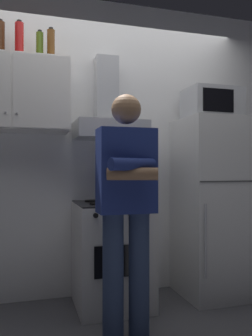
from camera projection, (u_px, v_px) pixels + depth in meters
name	position (u px, v px, depth m)	size (l,w,h in m)	color
ground_plane	(126.00, 317.00, 2.67)	(7.00, 7.00, 0.00)	#4C4C51
back_wall_tiled	(108.00, 147.00, 3.25)	(4.80, 0.10, 2.70)	white
upper_cabinet	(12.00, 94.00, 2.80)	(0.90, 0.37, 0.60)	white
stove_oven	(112.00, 254.00, 2.90)	(0.60, 0.62, 0.87)	white
range_hood	(109.00, 117.00, 3.03)	(0.60, 0.44, 0.75)	#B7BABF
refrigerator	(213.00, 207.00, 3.16)	(0.60, 0.62, 1.60)	silver
microwave	(212.00, 104.00, 3.19)	(0.48, 0.37, 0.28)	#B7BABF
person_standing	(126.00, 205.00, 2.30)	(0.38, 0.33, 1.64)	navy
cooking_pot	(131.00, 195.00, 2.82)	(0.30, 0.20, 0.12)	#B7BABF
bottle_beer_brown	(51.00, 44.00, 2.86)	(0.06, 0.06, 0.26)	brown
bottle_olive_oil	(40.00, 46.00, 2.88)	(0.06, 0.06, 0.25)	#4C6B19
bottle_rum_dark	(0.00, 39.00, 2.79)	(0.08, 0.08, 0.30)	#47230F
bottle_soda_red	(19.00, 39.00, 2.79)	(0.07, 0.07, 0.29)	red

